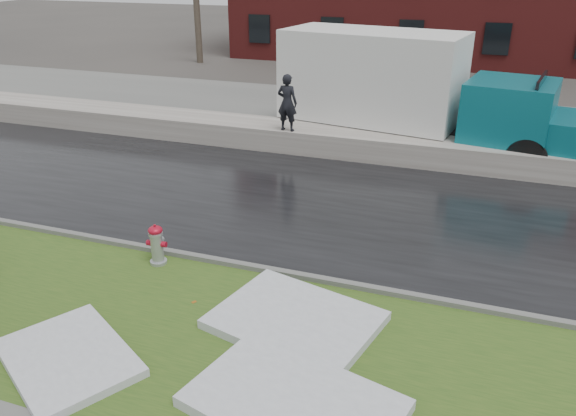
% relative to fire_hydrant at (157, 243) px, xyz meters
% --- Properties ---
extents(ground, '(120.00, 120.00, 0.00)m').
position_rel_fire_hydrant_xyz_m(ground, '(1.84, -0.61, -0.50)').
color(ground, '#47423D').
rests_on(ground, ground).
extents(verge, '(60.00, 4.50, 0.04)m').
position_rel_fire_hydrant_xyz_m(verge, '(1.84, -1.86, -0.48)').
color(verge, '#2A4A18').
rests_on(verge, ground).
extents(road, '(60.00, 7.00, 0.03)m').
position_rel_fire_hydrant_xyz_m(road, '(1.84, 3.89, -0.48)').
color(road, black).
rests_on(road, ground).
extents(parking_lot, '(60.00, 9.00, 0.03)m').
position_rel_fire_hydrant_xyz_m(parking_lot, '(1.84, 12.39, -0.48)').
color(parking_lot, slate).
rests_on(parking_lot, ground).
extents(curb, '(60.00, 0.15, 0.14)m').
position_rel_fire_hydrant_xyz_m(curb, '(1.84, 0.39, -0.43)').
color(curb, slate).
rests_on(curb, ground).
extents(snowbank, '(60.00, 1.60, 0.75)m').
position_rel_fire_hydrant_xyz_m(snowbank, '(1.84, 8.09, -0.12)').
color(snowbank, '#ADA79F').
rests_on(snowbank, ground).
extents(bg_tree_left, '(1.40, 1.62, 6.50)m').
position_rel_fire_hydrant_xyz_m(bg_tree_left, '(-10.16, 21.39, 2.83)').
color(bg_tree_left, brown).
rests_on(bg_tree_left, ground).
extents(bg_tree_center, '(1.40, 1.62, 6.50)m').
position_rel_fire_hydrant_xyz_m(bg_tree_center, '(-4.16, 25.39, 2.83)').
color(bg_tree_center, brown).
rests_on(bg_tree_center, ground).
extents(fire_hydrant, '(0.42, 0.37, 0.86)m').
position_rel_fire_hydrant_xyz_m(fire_hydrant, '(0.00, 0.00, 0.00)').
color(fire_hydrant, '#A5A7AD').
rests_on(fire_hydrant, verge).
extents(box_truck, '(10.91, 3.95, 3.60)m').
position_rel_fire_hydrant_xyz_m(box_truck, '(3.41, 9.43, 1.40)').
color(box_truck, black).
rests_on(box_truck, ground).
extents(worker, '(0.67, 0.46, 1.75)m').
position_rel_fire_hydrant_xyz_m(worker, '(0.13, 7.49, 1.12)').
color(worker, black).
rests_on(worker, snowbank).
extents(snow_patch_near, '(3.01, 2.57, 0.16)m').
position_rel_fire_hydrant_xyz_m(snow_patch_near, '(3.27, -1.04, -0.38)').
color(snow_patch_near, silver).
rests_on(snow_patch_near, verge).
extents(snow_patch_far, '(2.71, 2.50, 0.14)m').
position_rel_fire_hydrant_xyz_m(snow_patch_far, '(0.30, -3.11, -0.39)').
color(snow_patch_far, silver).
rests_on(snow_patch_far, verge).
extents(snow_patch_side, '(3.16, 2.45, 0.18)m').
position_rel_fire_hydrant_xyz_m(snow_patch_side, '(3.87, -2.89, -0.37)').
color(snow_patch_side, silver).
rests_on(snow_patch_side, verge).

